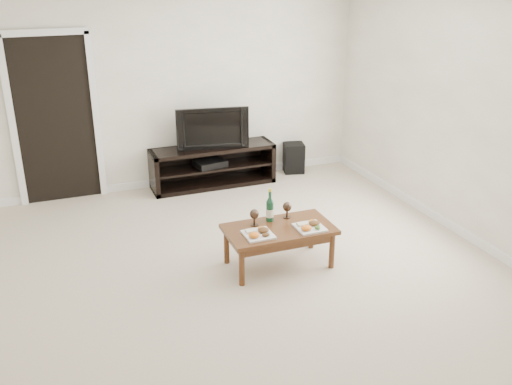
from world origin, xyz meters
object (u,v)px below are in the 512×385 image
object	(u,v)px
television	(212,127)
subwoofer	(294,158)
coffee_table	(279,246)
media_console	(213,166)

from	to	relation	value
television	subwoofer	world-z (taller)	television
coffee_table	media_console	bearing A→B (deg)	88.75
media_console	coffee_table	size ratio (longest dim) A/B	1.57
media_console	subwoofer	size ratio (longest dim) A/B	3.95
television	subwoofer	xyz separation A→B (m)	(1.25, 0.10, -0.61)
subwoofer	coffee_table	distance (m)	2.79
television	coffee_table	xyz separation A→B (m)	(-0.05, -2.38, -0.61)
subwoofer	television	bearing A→B (deg)	-161.42
television	subwoofer	bearing A→B (deg)	13.84
subwoofer	media_console	bearing A→B (deg)	-161.42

